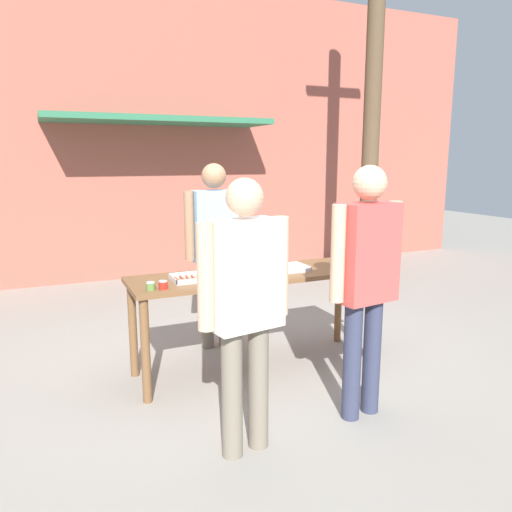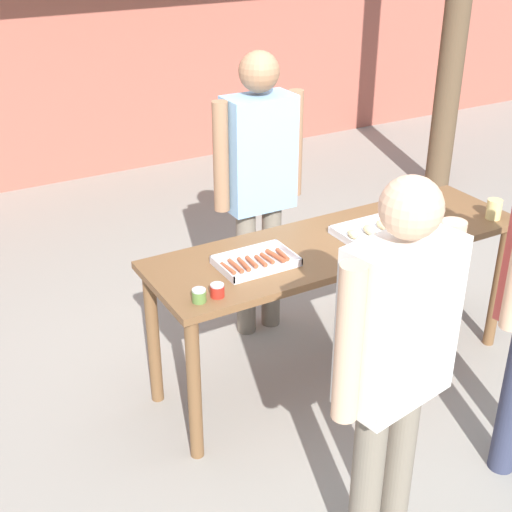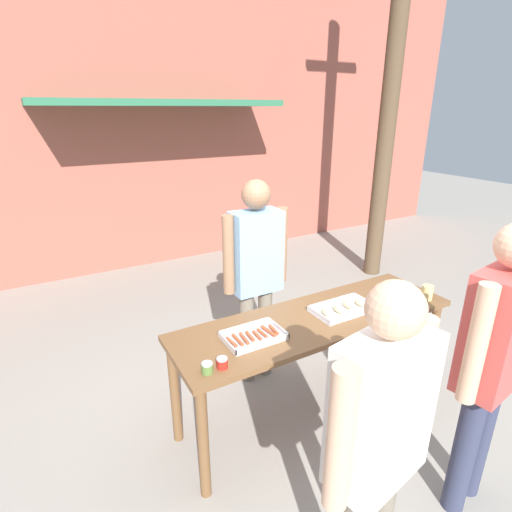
{
  "view_description": "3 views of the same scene",
  "coord_description": "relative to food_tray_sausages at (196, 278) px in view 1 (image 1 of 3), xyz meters",
  "views": [
    {
      "loc": [
        -1.72,
        -3.89,
        1.86
      ],
      "look_at": [
        0.0,
        0.0,
        1.03
      ],
      "focal_mm": 35.0,
      "sensor_mm": 36.0,
      "label": 1
    },
    {
      "loc": [
        -2.17,
        -2.86,
        2.6
      ],
      "look_at": [
        -0.55,
        -0.02,
        0.93
      ],
      "focal_mm": 50.0,
      "sensor_mm": 36.0,
      "label": 2
    },
    {
      "loc": [
        -1.69,
        -2.06,
        2.34
      ],
      "look_at": [
        -0.15,
        0.64,
        1.18
      ],
      "focal_mm": 28.0,
      "sensor_mm": 36.0,
      "label": 3
    }
  ],
  "objects": [
    {
      "name": "person_server_behind_table",
      "position": [
        0.4,
        0.67,
        0.2
      ],
      "size": [
        0.6,
        0.24,
        1.82
      ],
      "rotation": [
        0.0,
        0.0,
        0.0
      ],
      "color": "#756B5B",
      "rests_on": "ground"
    },
    {
      "name": "person_customer_with_cup",
      "position": [
        0.91,
        -1.06,
        0.2
      ],
      "size": [
        0.62,
        0.3,
        1.82
      ],
      "rotation": [
        0.0,
        0.0,
        3.29
      ],
      "color": "#333851",
      "rests_on": "ground"
    },
    {
      "name": "condiment_jar_ketchup",
      "position": [
        -0.32,
        -0.19,
        0.02
      ],
      "size": [
        0.07,
        0.07,
        0.07
      ],
      "color": "#B22319",
      "rests_on": "serving_table"
    },
    {
      "name": "beer_cup",
      "position": [
        1.51,
        -0.18,
        0.05
      ],
      "size": [
        0.09,
        0.09,
        0.12
      ],
      "color": "#DBC67A",
      "rests_on": "serving_table"
    },
    {
      "name": "food_tray_sausages",
      "position": [
        0.0,
        0.0,
        0.0
      ],
      "size": [
        0.4,
        0.27,
        0.04
      ],
      "color": "silver",
      "rests_on": "serving_table"
    },
    {
      "name": "ground_plane",
      "position": [
        0.55,
        0.02,
        -0.89
      ],
      "size": [
        24.0,
        24.0,
        0.0
      ],
      "primitive_type": "plane",
      "color": "gray"
    },
    {
      "name": "utility_pole",
      "position": [
        3.14,
        1.96,
        1.77
      ],
      "size": [
        1.1,
        0.23,
        5.18
      ],
      "color": "brown",
      "rests_on": "ground"
    },
    {
      "name": "building_facade_back",
      "position": [
        0.55,
        4.0,
        1.36
      ],
      "size": [
        12.0,
        1.11,
        4.5
      ],
      "color": "#A85647",
      "rests_on": "ground"
    },
    {
      "name": "person_customer_holding_hotdog",
      "position": [
        -0.04,
        -1.15,
        0.15
      ],
      "size": [
        0.63,
        0.32,
        1.75
      ],
      "rotation": [
        0.0,
        0.0,
        3.32
      ],
      "color": "#756B5B",
      "rests_on": "ground"
    },
    {
      "name": "food_tray_buns",
      "position": [
        0.78,
        -0.0,
        0.01
      ],
      "size": [
        0.48,
        0.27,
        0.06
      ],
      "color": "silver",
      "rests_on": "serving_table"
    },
    {
      "name": "serving_table",
      "position": [
        0.55,
        0.02,
        -0.13
      ],
      "size": [
        2.21,
        0.66,
        0.88
      ],
      "color": "brown",
      "rests_on": "ground"
    },
    {
      "name": "condiment_jar_mustard",
      "position": [
        -0.42,
        -0.19,
        0.02
      ],
      "size": [
        0.07,
        0.07,
        0.07
      ],
      "color": "#567A38",
      "rests_on": "serving_table"
    }
  ]
}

